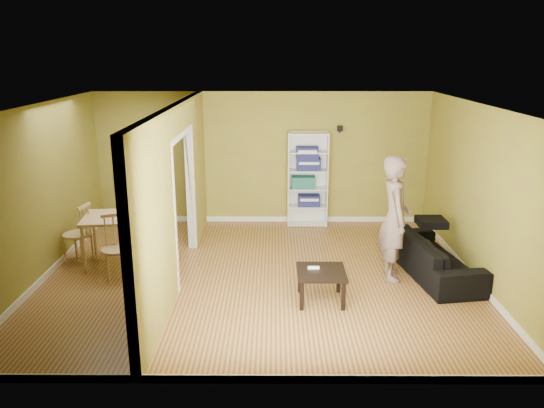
{
  "coord_description": "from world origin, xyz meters",
  "views": [
    {
      "loc": [
        0.24,
        -7.53,
        3.33
      ],
      "look_at": [
        0.2,
        0.2,
        1.1
      ],
      "focal_mm": 35.0,
      "sensor_mm": 36.0,
      "label": 1
    }
  ],
  "objects_px": {
    "bookshelf": "(307,179)",
    "dining_table": "(125,220)",
    "sofa": "(434,250)",
    "person": "(395,208)",
    "coffee_table": "(321,276)",
    "chair_far": "(138,225)",
    "chair_left": "(77,233)",
    "chair_near": "(116,248)"
  },
  "relations": [
    {
      "from": "coffee_table",
      "to": "chair_far",
      "type": "xyz_separation_m",
      "value": [
        -3.0,
        2.0,
        0.07
      ]
    },
    {
      "from": "chair_left",
      "to": "coffee_table",
      "type": "bearing_deg",
      "value": 82.34
    },
    {
      "from": "dining_table",
      "to": "coffee_table",
      "type": "bearing_deg",
      "value": -24.38
    },
    {
      "from": "sofa",
      "to": "person",
      "type": "height_order",
      "value": "person"
    },
    {
      "from": "person",
      "to": "dining_table",
      "type": "height_order",
      "value": "person"
    },
    {
      "from": "dining_table",
      "to": "chair_left",
      "type": "xyz_separation_m",
      "value": [
        -0.81,
        0.04,
        -0.23
      ]
    },
    {
      "from": "sofa",
      "to": "coffee_table",
      "type": "xyz_separation_m",
      "value": [
        -1.82,
        -0.93,
        -0.01
      ]
    },
    {
      "from": "coffee_table",
      "to": "person",
      "type": "bearing_deg",
      "value": 34.82
    },
    {
      "from": "sofa",
      "to": "coffee_table",
      "type": "bearing_deg",
      "value": 108.04
    },
    {
      "from": "bookshelf",
      "to": "chair_far",
      "type": "xyz_separation_m",
      "value": [
        -3.01,
        -1.43,
        -0.48
      ]
    },
    {
      "from": "person",
      "to": "chair_far",
      "type": "height_order",
      "value": "person"
    },
    {
      "from": "person",
      "to": "dining_table",
      "type": "bearing_deg",
      "value": 83.81
    },
    {
      "from": "chair_left",
      "to": "chair_near",
      "type": "distance_m",
      "value": 1.08
    },
    {
      "from": "chair_near",
      "to": "sofa",
      "type": "bearing_deg",
      "value": -19.1
    },
    {
      "from": "coffee_table",
      "to": "dining_table",
      "type": "relative_size",
      "value": 0.52
    },
    {
      "from": "sofa",
      "to": "chair_near",
      "type": "bearing_deg",
      "value": 83.16
    },
    {
      "from": "chair_near",
      "to": "coffee_table",
      "type": "bearing_deg",
      "value": -35.12
    },
    {
      "from": "bookshelf",
      "to": "chair_left",
      "type": "bearing_deg",
      "value": -152.63
    },
    {
      "from": "person",
      "to": "chair_left",
      "type": "bearing_deg",
      "value": 84.6
    },
    {
      "from": "bookshelf",
      "to": "dining_table",
      "type": "distance_m",
      "value": 3.68
    },
    {
      "from": "coffee_table",
      "to": "bookshelf",
      "type": "bearing_deg",
      "value": 89.89
    },
    {
      "from": "dining_table",
      "to": "chair_left",
      "type": "height_order",
      "value": "chair_left"
    },
    {
      "from": "bookshelf",
      "to": "person",
      "type": "bearing_deg",
      "value": -66.66
    },
    {
      "from": "sofa",
      "to": "dining_table",
      "type": "distance_m",
      "value": 4.9
    },
    {
      "from": "dining_table",
      "to": "chair_near",
      "type": "distance_m",
      "value": 0.68
    },
    {
      "from": "bookshelf",
      "to": "chair_left",
      "type": "relative_size",
      "value": 1.88
    },
    {
      "from": "coffee_table",
      "to": "chair_far",
      "type": "distance_m",
      "value": 3.61
    },
    {
      "from": "dining_table",
      "to": "chair_far",
      "type": "relative_size",
      "value": 1.43
    },
    {
      "from": "person",
      "to": "coffee_table",
      "type": "relative_size",
      "value": 3.34
    },
    {
      "from": "dining_table",
      "to": "chair_left",
      "type": "bearing_deg",
      "value": 176.92
    },
    {
      "from": "dining_table",
      "to": "bookshelf",
      "type": "bearing_deg",
      "value": 33.76
    },
    {
      "from": "bookshelf",
      "to": "dining_table",
      "type": "height_order",
      "value": "bookshelf"
    },
    {
      "from": "chair_near",
      "to": "chair_left",
      "type": "bearing_deg",
      "value": 119.51
    },
    {
      "from": "chair_left",
      "to": "chair_near",
      "type": "bearing_deg",
      "value": 63.41
    },
    {
      "from": "person",
      "to": "bookshelf",
      "type": "height_order",
      "value": "person"
    },
    {
      "from": "coffee_table",
      "to": "chair_near",
      "type": "bearing_deg",
      "value": 166.16
    },
    {
      "from": "sofa",
      "to": "dining_table",
      "type": "relative_size",
      "value": 1.6
    },
    {
      "from": "person",
      "to": "chair_near",
      "type": "relative_size",
      "value": 2.26
    },
    {
      "from": "bookshelf",
      "to": "chair_far",
      "type": "distance_m",
      "value": 3.37
    },
    {
      "from": "person",
      "to": "coffee_table",
      "type": "distance_m",
      "value": 1.57
    },
    {
      "from": "person",
      "to": "bookshelf",
      "type": "bearing_deg",
      "value": 25.14
    },
    {
      "from": "sofa",
      "to": "person",
      "type": "xyz_separation_m",
      "value": [
        -0.68,
        -0.13,
        0.72
      ]
    }
  ]
}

